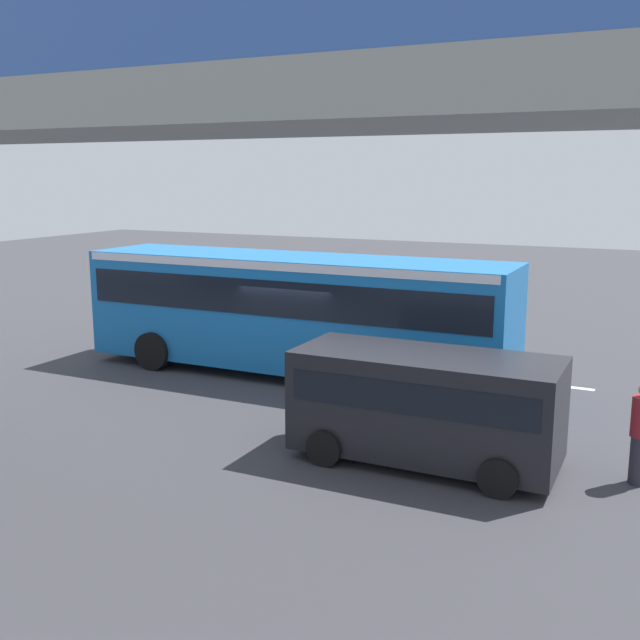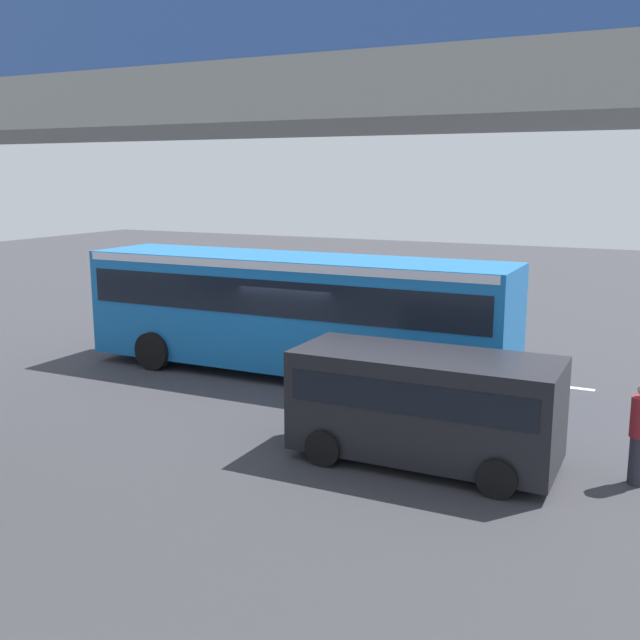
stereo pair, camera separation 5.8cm
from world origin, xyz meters
name	(u,v)px [view 1 (the left image)]	position (x,y,z in m)	size (l,w,h in m)	color
ground	(302,379)	(0.00, 0.00, 0.00)	(80.00, 80.00, 0.00)	#38383D
city_bus	(294,304)	(0.40, -0.37, 1.88)	(11.54, 2.85, 3.15)	#196BB7
parked_van	(426,400)	(-4.64, 4.06, 1.18)	(4.80, 2.17, 2.05)	black
traffic_sign	(357,288)	(0.00, -3.66, 1.89)	(0.08, 0.60, 2.80)	slate
lane_dash_leftmost	(553,385)	(-6.00, -2.24, 0.00)	(2.00, 0.20, 0.01)	silver
lane_dash_left	(403,368)	(-2.00, -2.24, 0.00)	(2.00, 0.20, 0.01)	silver
lane_dash_centre	(276,353)	(2.00, -2.24, 0.00)	(2.00, 0.20, 0.01)	silver
lane_dash_right	(168,340)	(6.00, -2.24, 0.00)	(2.00, 0.20, 0.01)	silver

